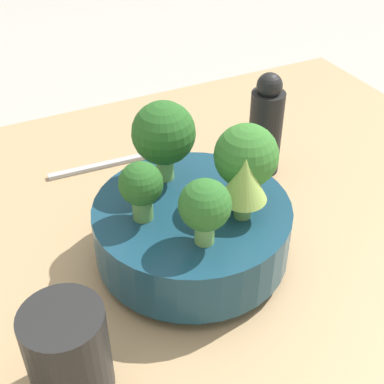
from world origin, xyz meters
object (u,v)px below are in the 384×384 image
at_px(cup, 68,353).
at_px(pepper_mill, 266,127).
at_px(bowl, 192,230).
at_px(fork, 116,162).

distance_m(cup, pepper_mill, 0.41).
distance_m(bowl, cup, 0.20).
xyz_separation_m(bowl, pepper_mill, (-0.17, -0.12, 0.03)).
relative_size(bowl, pepper_mill, 1.47).
bearing_deg(pepper_mill, bowl, 35.12).
bearing_deg(fork, cup, 64.59).
height_order(cup, pepper_mill, pepper_mill).
xyz_separation_m(bowl, fork, (0.01, -0.23, -0.04)).
xyz_separation_m(bowl, cup, (0.17, 0.10, 0.00)).
relative_size(cup, fork, 0.49).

